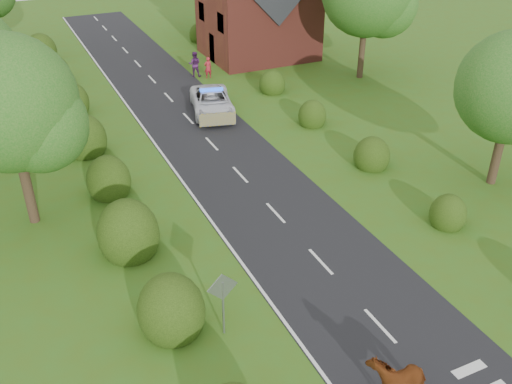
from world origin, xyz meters
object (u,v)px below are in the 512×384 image
cow (397,379)px  police_van (212,102)px  road_sign (223,295)px  pedestrian_purple (195,64)px  pedestrian_red (208,68)px

cow → police_van: bearing=175.0°
road_sign → pedestrian_purple: 26.58m
pedestrian_red → pedestrian_purple: size_ratio=0.84×
cow → pedestrian_red: bearing=172.5°
road_sign → pedestrian_red: 26.14m
cow → pedestrian_red: 29.65m
pedestrian_purple → road_sign: bearing=97.7°
police_van → road_sign: bearing=-96.0°
pedestrian_red → road_sign: bearing=70.7°
road_sign → pedestrian_red: (8.86, 24.58, -0.88)m
road_sign → pedestrian_purple: size_ratio=1.37×
cow → pedestrian_purple: (4.47, 29.92, 0.22)m
road_sign → cow: size_ratio=1.27×
road_sign → cow: bearing=-51.8°
road_sign → cow: road_sign is taller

